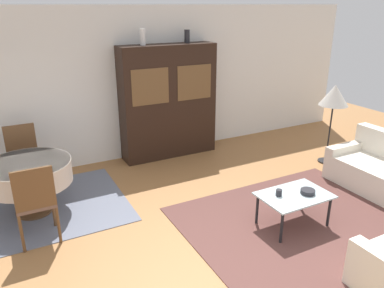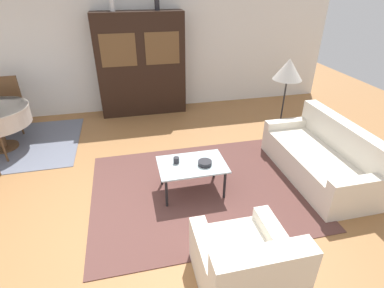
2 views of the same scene
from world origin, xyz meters
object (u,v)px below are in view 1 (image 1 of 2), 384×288
Objects in this scene: vase_short at (187,36)px; dining_chair_far at (23,154)px; floor_lamp at (334,97)px; cup at (279,193)px; dining_table at (28,173)px; vase_tall at (143,37)px; display_cabinet at (168,102)px; bowl at (308,192)px; coffee_table at (294,198)px; dining_chair_near at (35,199)px.

dining_chair_far is at bearing -174.02° from vase_short.
floor_lamp is 2.63m from cup.
vase_short is at bearing 20.42° from dining_table.
cup is 3.44m from vase_tall.
floor_lamp is at bearing 29.78° from cup.
display_cabinet reaches higher than dining_chair_far.
vase_short is at bearing 92.93° from bowl.
vase_short is (0.83, 0.00, -0.02)m from vase_tall.
cup reaches higher than coffee_table.
vase_tall reaches higher than dining_chair_far.
cup is at bearing 136.31° from dining_chair_far.
coffee_table is 0.63× the size of floor_lamp.
dining_chair_near is 5.52× the size of bowl.
dining_chair_near is at bearing -147.39° from vase_short.
vase_tall is (2.11, 1.09, 1.59)m from dining_table.
dining_chair_near is at bearing -143.62° from display_cabinet.
display_cabinet is at bearing 144.99° from floor_lamp.
floor_lamp reaches higher than dining_chair_near.
bowl is (3.09, -1.17, -0.11)m from dining_chair_near.
cup is (2.74, -1.83, -0.10)m from dining_table.
cup is (2.74, -2.61, -0.10)m from dining_chair_far.
dining_table is at bearing 147.08° from coffee_table.
floor_lamp is 2.41m from bowl.
bowl is 3.64m from vase_tall.
vase_tall is at bearing 102.14° from cup.
dining_table is (-2.93, 1.90, 0.19)m from coffee_table.
vase_short is at bearing 86.05° from cup.
coffee_table is 0.89× the size of dining_chair_near.
dining_table reaches higher than bowl.
vase_tall is (2.11, 1.88, 1.60)m from dining_chair_near.
cup is 0.36× the size of vase_short.
vase_short is (2.94, 0.31, 1.59)m from dining_chair_far.
floor_lamp is 3.42m from vase_tall.
cup reaches higher than bowl.
vase_short is at bearing -174.02° from dining_chair_far.
bowl is (0.16, -0.06, 0.08)m from coffee_table.
dining_table is 0.79m from dining_chair_near.
floor_lamp is at bearing -39.96° from vase_short.
vase_short is at bearing 89.91° from coffee_table.
floor_lamp is (4.93, 0.21, 0.62)m from dining_chair_near.
bowl is at bearing -72.09° from vase_tall.
dining_chair_near is 3.31m from bowl.
dining_table is 1.12× the size of dining_chair_far.
display_cabinet is 7.68× the size of vase_tall.
bowl is at bearing -32.34° from dining_table.
dining_table is 3.51m from vase_short.
display_cabinet is 3.15m from bowl.
cup is at bearing -86.34° from display_cabinet.
vase_tall is at bearing 105.42° from coffee_table.
display_cabinet is 2.91m from floor_lamp.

